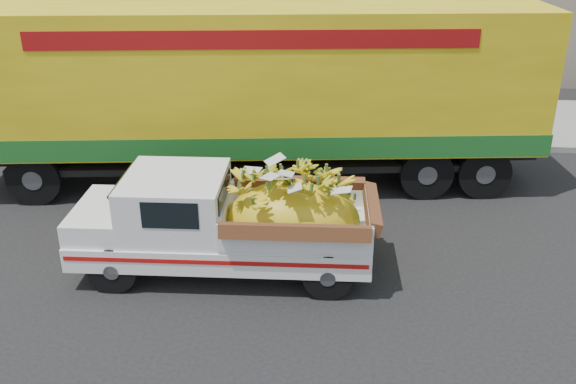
{
  "coord_description": "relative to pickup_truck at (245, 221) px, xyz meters",
  "views": [
    {
      "loc": [
        1.55,
        -8.8,
        5.68
      ],
      "look_at": [
        0.69,
        1.04,
        1.18
      ],
      "focal_mm": 40.0,
      "sensor_mm": 36.0,
      "label": 1
    }
  ],
  "objects": [
    {
      "name": "pickup_truck",
      "position": [
        0.0,
        0.0,
        0.0
      ],
      "size": [
        4.87,
        1.91,
        1.69
      ],
      "rotation": [
        0.0,
        0.0,
        0.03
      ],
      "color": "black",
      "rests_on": "ground"
    },
    {
      "name": "ground",
      "position": [
        -0.05,
        -0.41,
        -0.91
      ],
      "size": [
        100.0,
        100.0,
        0.0
      ],
      "primitive_type": "plane",
      "color": "black",
      "rests_on": "ground"
    },
    {
      "name": "semi_trailer",
      "position": [
        -0.28,
        3.77,
        1.21
      ],
      "size": [
        12.04,
        3.92,
        3.8
      ],
      "rotation": [
        0.0,
        0.0,
        0.12
      ],
      "color": "black",
      "rests_on": "ground"
    },
    {
      "name": "sidewalk",
      "position": [
        -0.05,
        8.32,
        -0.84
      ],
      "size": [
        60.0,
        4.0,
        0.14
      ],
      "primitive_type": "cube",
      "color": "gray",
      "rests_on": "ground"
    },
    {
      "name": "curb",
      "position": [
        -0.05,
        6.22,
        -0.83
      ],
      "size": [
        60.0,
        0.25,
        0.15
      ],
      "primitive_type": "cube",
      "color": "gray",
      "rests_on": "ground"
    }
  ]
}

